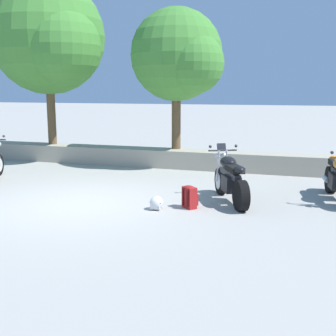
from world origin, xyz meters
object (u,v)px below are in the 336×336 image
(motorcycle_black_centre, at_px, (230,179))
(rider_backpack, at_px, (190,196))
(leafy_tree_mid_left, at_px, (180,57))
(rider_helmet, at_px, (156,203))
(leafy_tree_far_left, at_px, (51,39))

(motorcycle_black_centre, height_order, rider_backpack, motorcycle_black_centre)
(rider_backpack, xyz_separation_m, leafy_tree_mid_left, (-1.52, 4.58, 3.11))
(rider_helmet, xyz_separation_m, leafy_tree_far_left, (-5.22, 4.74, 3.86))
(rider_helmet, bearing_deg, motorcycle_black_centre, 39.83)
(rider_backpack, relative_size, leafy_tree_far_left, 0.09)
(motorcycle_black_centre, height_order, rider_helmet, motorcycle_black_centre)
(rider_backpack, bearing_deg, motorcycle_black_centre, 48.00)
(motorcycle_black_centre, bearing_deg, leafy_tree_far_left, 150.76)
(rider_backpack, height_order, leafy_tree_far_left, leafy_tree_far_left)
(rider_backpack, distance_m, leafy_tree_far_left, 8.23)
(leafy_tree_far_left, bearing_deg, rider_helmet, -42.24)
(rider_backpack, xyz_separation_m, rider_helmet, (-0.61, -0.32, -0.11))
(leafy_tree_far_left, bearing_deg, rider_backpack, -37.19)
(motorcycle_black_centre, relative_size, leafy_tree_far_left, 0.35)
(rider_backpack, distance_m, leafy_tree_mid_left, 5.74)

